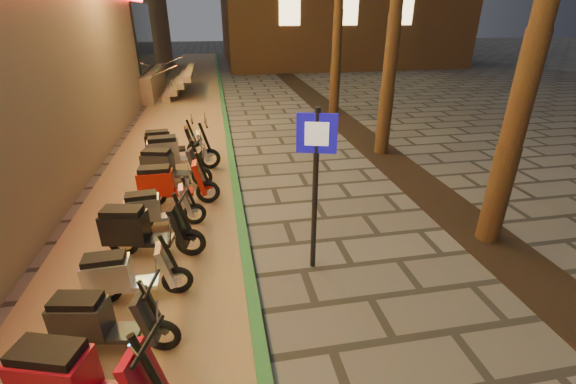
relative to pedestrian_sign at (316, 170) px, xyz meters
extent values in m
plane|color=#474442|center=(-0.18, -1.77, -1.73)|extent=(120.00, 120.00, 0.00)
cube|color=#8C7251|center=(-2.78, 8.23, -1.72)|extent=(3.40, 60.00, 0.01)
cube|color=#266734|center=(-1.08, 8.23, -1.68)|extent=(0.18, 60.00, 0.10)
cube|color=black|center=(3.42, 3.23, -1.72)|extent=(1.20, 40.00, 0.02)
cube|color=black|center=(-4.63, 16.23, 1.07)|extent=(0.08, 5.00, 3.00)
cube|color=gray|center=(-6.68, 16.23, -1.13)|extent=(5.00, 6.00, 1.20)
cube|color=gray|center=(-3.68, 16.23, -1.58)|extent=(0.35, 5.00, 0.30)
cube|color=gray|center=(-3.33, 16.23, -1.28)|extent=(0.35, 5.00, 0.30)
cube|color=gray|center=(-2.98, 16.23, -0.98)|extent=(0.35, 5.00, 0.30)
cube|color=gray|center=(-2.63, 16.23, -0.68)|extent=(0.35, 5.00, 0.30)
cylinder|color=silver|center=(-4.08, 14.23, -0.48)|extent=(2.09, 0.06, 0.81)
cylinder|color=silver|center=(-4.08, 18.23, -0.48)|extent=(2.09, 0.06, 0.81)
cube|color=#FFDD8C|center=(3.82, 22.20, 2.27)|extent=(1.40, 0.06, 1.80)
cube|color=#FFDD8C|center=(7.82, 22.20, 2.27)|extent=(1.40, 0.06, 1.80)
cube|color=#FFDD8C|center=(11.82, 22.20, 2.27)|extent=(1.40, 0.06, 1.80)
cylinder|color=#472D19|center=(3.42, 0.23, 1.00)|extent=(0.40, 0.40, 5.45)
cylinder|color=#472D19|center=(3.42, 5.23, 1.12)|extent=(0.40, 0.40, 5.70)
cylinder|color=#472D19|center=(3.42, 10.23, 1.25)|extent=(0.40, 0.40, 5.95)
cylinder|color=black|center=(0.00, 0.01, -0.39)|extent=(0.09, 0.09, 2.67)
cube|color=#140EB6|center=(0.00, -0.01, 0.57)|extent=(0.57, 0.19, 0.59)
cube|color=white|center=(-0.01, -0.03, 0.57)|extent=(0.33, 0.12, 0.34)
cube|color=maroon|center=(-3.18, -2.09, -1.15)|extent=(0.82, 0.60, 0.53)
cube|color=black|center=(-3.18, -2.09, -0.84)|extent=(0.73, 0.52, 0.13)
cube|color=maroon|center=(-2.27, -2.37, -1.10)|extent=(0.39, 0.49, 0.74)
cylinder|color=black|center=(-2.20, -2.40, -0.88)|extent=(0.30, 0.16, 0.78)
cylinder|color=black|center=(-2.15, -2.41, -0.55)|extent=(0.23, 0.60, 0.05)
torus|color=black|center=(-3.26, -1.19, -1.49)|extent=(0.48, 0.18, 0.47)
cylinder|color=silver|center=(-3.26, -1.19, -1.49)|extent=(0.14, 0.11, 0.13)
torus|color=black|center=(-2.26, -1.38, -1.49)|extent=(0.48, 0.18, 0.47)
cylinder|color=silver|center=(-2.26, -1.38, -1.49)|extent=(0.14, 0.11, 0.13)
cube|color=#242729|center=(-2.77, -1.28, -1.45)|extent=(0.55, 0.40, 0.07)
cube|color=#242729|center=(-3.19, -1.20, -1.23)|extent=(0.69, 0.46, 0.46)
cube|color=black|center=(-3.19, -1.20, -0.96)|extent=(0.61, 0.39, 0.11)
cube|color=#242729|center=(-2.38, -1.36, -1.18)|extent=(0.31, 0.40, 0.64)
cylinder|color=black|center=(-2.32, -1.37, -1.00)|extent=(0.26, 0.11, 0.68)
cylinder|color=black|center=(-2.28, -1.38, -0.71)|extent=(0.14, 0.53, 0.04)
cube|color=#242729|center=(-2.26, -1.38, -1.38)|extent=(0.22, 0.16, 0.05)
torus|color=black|center=(-3.16, -0.34, -1.49)|extent=(0.47, 0.11, 0.47)
cylinder|color=silver|center=(-3.16, -0.34, -1.49)|extent=(0.13, 0.09, 0.13)
torus|color=black|center=(-2.15, -0.30, -1.49)|extent=(0.47, 0.11, 0.47)
cylinder|color=silver|center=(-2.15, -0.30, -1.49)|extent=(0.13, 0.09, 0.13)
cube|color=silver|center=(-2.66, -0.32, -1.46)|extent=(0.50, 0.32, 0.07)
cube|color=silver|center=(-3.08, -0.33, -1.24)|extent=(0.64, 0.36, 0.45)
cube|color=black|center=(-3.08, -0.33, -0.98)|extent=(0.57, 0.31, 0.11)
cube|color=silver|center=(-2.28, -0.30, -1.19)|extent=(0.25, 0.37, 0.63)
cylinder|color=black|center=(-2.22, -0.30, -1.01)|extent=(0.25, 0.07, 0.66)
cylinder|color=black|center=(-2.17, -0.30, -0.72)|extent=(0.06, 0.52, 0.04)
cube|color=silver|center=(-2.15, -0.30, -1.39)|extent=(0.20, 0.13, 0.05)
torus|color=black|center=(-3.14, 0.89, -1.46)|extent=(0.55, 0.20, 0.54)
cylinder|color=silver|center=(-3.14, 0.89, -1.46)|extent=(0.16, 0.13, 0.14)
torus|color=black|center=(-2.00, 0.68, -1.46)|extent=(0.55, 0.20, 0.54)
cylinder|color=silver|center=(-2.00, 0.68, -1.46)|extent=(0.16, 0.13, 0.14)
cube|color=black|center=(-2.58, 0.79, -1.42)|extent=(0.62, 0.45, 0.08)
cube|color=black|center=(-3.06, 0.88, -1.16)|extent=(0.78, 0.52, 0.52)
cube|color=black|center=(-3.06, 0.88, -0.86)|extent=(0.69, 0.44, 0.12)
cube|color=black|center=(-2.14, 0.71, -1.11)|extent=(0.35, 0.46, 0.73)
cylinder|color=black|center=(-2.07, 0.70, -0.90)|extent=(0.29, 0.12, 0.77)
cylinder|color=black|center=(-2.02, 0.69, -0.57)|extent=(0.15, 0.60, 0.05)
cube|color=black|center=(-2.00, 0.68, -1.33)|extent=(0.25, 0.18, 0.06)
torus|color=black|center=(-2.97, 1.70, -1.49)|extent=(0.47, 0.14, 0.47)
cylinder|color=silver|center=(-2.97, 1.70, -1.49)|extent=(0.13, 0.10, 0.13)
torus|color=black|center=(-1.98, 1.80, -1.49)|extent=(0.47, 0.14, 0.47)
cylinder|color=silver|center=(-1.98, 1.80, -1.49)|extent=(0.13, 0.10, 0.13)
cube|color=#9D9EA5|center=(-2.48, 1.75, -1.46)|extent=(0.52, 0.35, 0.07)
cube|color=#9D9EA5|center=(-2.90, 1.70, -1.23)|extent=(0.66, 0.40, 0.45)
cube|color=black|center=(-2.90, 1.70, -0.97)|extent=(0.58, 0.34, 0.11)
cube|color=#9D9EA5|center=(-2.10, 1.79, -1.19)|extent=(0.28, 0.38, 0.63)
cylinder|color=black|center=(-2.04, 1.79, -1.01)|extent=(0.25, 0.09, 0.66)
cylinder|color=black|center=(-1.99, 1.80, -0.72)|extent=(0.09, 0.52, 0.04)
cube|color=#9D9EA5|center=(-1.98, 1.80, -1.39)|extent=(0.21, 0.15, 0.05)
torus|color=black|center=(-2.86, 2.76, -1.46)|extent=(0.54, 0.12, 0.53)
cylinder|color=silver|center=(-2.86, 2.76, -1.46)|extent=(0.15, 0.11, 0.14)
torus|color=black|center=(-1.71, 2.73, -1.46)|extent=(0.54, 0.12, 0.53)
cylinder|color=silver|center=(-1.71, 2.73, -1.46)|extent=(0.15, 0.11, 0.14)
cube|color=maroon|center=(-2.30, 2.74, -1.42)|extent=(0.57, 0.36, 0.08)
cube|color=maroon|center=(-2.78, 2.76, -1.16)|extent=(0.73, 0.41, 0.51)
cube|color=black|center=(-2.78, 2.76, -0.87)|extent=(0.64, 0.34, 0.12)
cube|color=maroon|center=(-1.86, 2.73, -1.11)|extent=(0.28, 0.42, 0.72)
cylinder|color=black|center=(-1.79, 2.73, -0.91)|extent=(0.28, 0.08, 0.76)
cylinder|color=black|center=(-1.73, 2.73, -0.58)|extent=(0.06, 0.60, 0.05)
cube|color=maroon|center=(-1.71, 2.73, -1.34)|extent=(0.23, 0.15, 0.06)
torus|color=black|center=(-2.96, 3.96, -1.46)|extent=(0.53, 0.23, 0.53)
cylinder|color=silver|center=(-2.96, 3.96, -1.46)|extent=(0.16, 0.13, 0.14)
torus|color=black|center=(-1.86, 3.67, -1.46)|extent=(0.53, 0.23, 0.53)
cylinder|color=silver|center=(-1.86, 3.67, -1.46)|extent=(0.16, 0.13, 0.14)
cube|color=#282B2E|center=(-2.42, 3.82, -1.42)|extent=(0.62, 0.47, 0.08)
cube|color=#282B2E|center=(-2.88, 3.94, -1.17)|extent=(0.78, 0.55, 0.51)
cube|color=black|center=(-2.88, 3.94, -0.88)|extent=(0.69, 0.47, 0.12)
cube|color=#282B2E|center=(-2.00, 3.71, -1.12)|extent=(0.36, 0.46, 0.71)
cylinder|color=black|center=(-1.93, 3.69, -0.92)|extent=(0.29, 0.14, 0.75)
cylinder|color=black|center=(-1.88, 3.68, -0.59)|extent=(0.19, 0.58, 0.04)
cube|color=#282B2E|center=(-1.86, 3.67, -1.34)|extent=(0.25, 0.19, 0.06)
torus|color=black|center=(-2.90, 4.71, -1.44)|extent=(0.58, 0.16, 0.58)
cylinder|color=silver|center=(-2.90, 4.71, -1.44)|extent=(0.17, 0.13, 0.16)
torus|color=black|center=(-1.67, 4.83, -1.44)|extent=(0.58, 0.16, 0.58)
cylinder|color=silver|center=(-1.67, 4.83, -1.44)|extent=(0.17, 0.13, 0.16)
cube|color=silver|center=(-2.30, 4.77, -1.39)|extent=(0.64, 0.43, 0.09)
cube|color=silver|center=(-2.82, 4.72, -1.12)|extent=(0.81, 0.49, 0.55)
cube|color=black|center=(-2.82, 4.72, -0.80)|extent=(0.72, 0.42, 0.13)
cube|color=silver|center=(-1.82, 4.81, -1.06)|extent=(0.34, 0.47, 0.78)
cylinder|color=black|center=(-1.75, 4.82, -0.84)|extent=(0.31, 0.11, 0.82)
cylinder|color=black|center=(-1.69, 4.83, -0.49)|extent=(0.11, 0.65, 0.05)
cube|color=silver|center=(-1.67, 4.83, -1.31)|extent=(0.26, 0.18, 0.07)
torus|color=black|center=(-3.16, 5.76, -1.48)|extent=(0.51, 0.14, 0.50)
cylinder|color=silver|center=(-3.16, 5.76, -1.48)|extent=(0.14, 0.11, 0.14)
torus|color=black|center=(-2.08, 5.85, -1.48)|extent=(0.51, 0.14, 0.50)
cylinder|color=silver|center=(-2.08, 5.85, -1.48)|extent=(0.14, 0.11, 0.14)
cube|color=black|center=(-2.63, 5.81, -1.44)|extent=(0.56, 0.37, 0.08)
cube|color=black|center=(-3.08, 5.77, -1.19)|extent=(0.71, 0.42, 0.49)
cube|color=black|center=(-3.08, 5.77, -0.91)|extent=(0.63, 0.36, 0.12)
cube|color=black|center=(-2.21, 5.84, -1.15)|extent=(0.29, 0.41, 0.68)
cylinder|color=black|center=(-2.14, 5.85, -0.95)|extent=(0.27, 0.09, 0.72)
cylinder|color=black|center=(-2.09, 5.85, -0.64)|extent=(0.09, 0.56, 0.04)
cube|color=black|center=(-2.08, 5.85, -1.36)|extent=(0.22, 0.15, 0.06)
camera|label=1|loc=(-1.38, -5.17, 2.13)|focal=24.00mm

